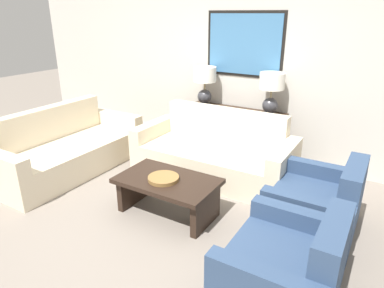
{
  "coord_description": "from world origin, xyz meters",
  "views": [
    {
      "loc": [
        1.99,
        -2.5,
        2.12
      ],
      "look_at": [
        0.01,
        0.79,
        0.65
      ],
      "focal_mm": 32.0,
      "sensor_mm": 36.0,
      "label": 1
    }
  ],
  "objects": [
    {
      "name": "ground_plane",
      "position": [
        0.0,
        0.0,
        0.0
      ],
      "size": [
        20.0,
        20.0,
        0.0
      ],
      "primitive_type": "plane",
      "color": "slate"
    },
    {
      "name": "back_wall",
      "position": [
        0.0,
        2.33,
        1.33
      ],
      "size": [
        8.35,
        0.12,
        2.65
      ],
      "color": "beige",
      "rests_on": "ground_plane"
    },
    {
      "name": "console_table",
      "position": [
        0.0,
        2.06,
        0.39
      ],
      "size": [
        1.5,
        0.38,
        0.78
      ],
      "color": "#332319",
      "rests_on": "ground_plane"
    },
    {
      "name": "table_lamp_left",
      "position": [
        -0.53,
        2.06,
        1.15
      ],
      "size": [
        0.35,
        0.35,
        0.59
      ],
      "color": "#333338",
      "rests_on": "console_table"
    },
    {
      "name": "table_lamp_right",
      "position": [
        0.53,
        2.06,
        1.15
      ],
      "size": [
        0.35,
        0.35,
        0.59
      ],
      "color": "#333338",
      "rests_on": "console_table"
    },
    {
      "name": "couch_by_back_wall",
      "position": [
        0.0,
        1.41,
        0.29
      ],
      "size": [
        2.16,
        0.95,
        0.88
      ],
      "color": "beige",
      "rests_on": "ground_plane"
    },
    {
      "name": "couch_by_side",
      "position": [
        -1.88,
        0.46,
        0.29
      ],
      "size": [
        0.95,
        2.16,
        0.88
      ],
      "color": "beige",
      "rests_on": "ground_plane"
    },
    {
      "name": "coffee_table",
      "position": [
        0.03,
        0.23,
        0.31
      ],
      "size": [
        1.1,
        0.66,
        0.43
      ],
      "color": "black",
      "rests_on": "ground_plane"
    },
    {
      "name": "decorative_bowl",
      "position": [
        0.01,
        0.19,
        0.45
      ],
      "size": [
        0.34,
        0.34,
        0.04
      ],
      "color": "olive",
      "rests_on": "coffee_table"
    },
    {
      "name": "armchair_near_back_wall",
      "position": [
        1.52,
        0.78,
        0.27
      ],
      "size": [
        0.83,
        1.0,
        0.79
      ],
      "color": "navy",
      "rests_on": "ground_plane"
    },
    {
      "name": "armchair_near_camera",
      "position": [
        1.52,
        -0.31,
        0.27
      ],
      "size": [
        0.83,
        1.0,
        0.79
      ],
      "color": "navy",
      "rests_on": "ground_plane"
    }
  ]
}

